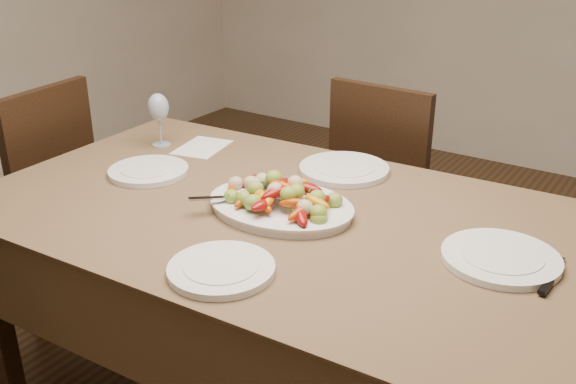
% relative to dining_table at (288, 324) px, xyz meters
% --- Properties ---
extents(dining_table, '(1.89, 1.13, 0.76)m').
position_rel_dining_table_xyz_m(dining_table, '(0.00, 0.00, 0.00)').
color(dining_table, brown).
rests_on(dining_table, ground).
extents(chair_far, '(0.44, 0.44, 0.95)m').
position_rel_dining_table_xyz_m(chair_far, '(-0.08, 0.94, 0.10)').
color(chair_far, black).
rests_on(chair_far, ground).
extents(chair_left, '(0.47, 0.47, 0.95)m').
position_rel_dining_table_xyz_m(chair_left, '(-1.29, 0.01, 0.10)').
color(chair_left, black).
rests_on(chair_left, ground).
extents(serving_platter, '(0.44, 0.33, 0.02)m').
position_rel_dining_table_xyz_m(serving_platter, '(-0.02, -0.01, 0.39)').
color(serving_platter, white).
rests_on(serving_platter, dining_table).
extents(roasted_vegetables, '(0.36, 0.25, 0.09)m').
position_rel_dining_table_xyz_m(roasted_vegetables, '(-0.02, -0.01, 0.45)').
color(roasted_vegetables, maroon).
rests_on(roasted_vegetables, serving_platter).
extents(serving_spoon, '(0.26, 0.22, 0.03)m').
position_rel_dining_table_xyz_m(serving_spoon, '(-0.08, -0.05, 0.43)').
color(serving_spoon, '#9EA0A8').
rests_on(serving_spoon, serving_platter).
extents(plate_left, '(0.26, 0.26, 0.02)m').
position_rel_dining_table_xyz_m(plate_left, '(-0.54, -0.01, 0.39)').
color(plate_left, white).
rests_on(plate_left, dining_table).
extents(plate_right, '(0.28, 0.28, 0.02)m').
position_rel_dining_table_xyz_m(plate_right, '(0.58, 0.06, 0.39)').
color(plate_right, white).
rests_on(plate_right, dining_table).
extents(plate_far, '(0.29, 0.29, 0.02)m').
position_rel_dining_table_xyz_m(plate_far, '(-0.02, 0.36, 0.39)').
color(plate_far, white).
rests_on(plate_far, dining_table).
extents(plate_near, '(0.25, 0.25, 0.02)m').
position_rel_dining_table_xyz_m(plate_near, '(0.06, -0.36, 0.39)').
color(plate_near, white).
rests_on(plate_near, dining_table).
extents(wine_glass, '(0.08, 0.08, 0.20)m').
position_rel_dining_table_xyz_m(wine_glass, '(-0.70, 0.21, 0.48)').
color(wine_glass, '#8C99A5').
rests_on(wine_glass, dining_table).
extents(menu_card, '(0.19, 0.24, 0.00)m').
position_rel_dining_table_xyz_m(menu_card, '(-0.56, 0.28, 0.38)').
color(menu_card, silver).
rests_on(menu_card, dining_table).
extents(table_knife, '(0.03, 0.20, 0.01)m').
position_rel_dining_table_xyz_m(table_knife, '(0.71, 0.04, 0.38)').
color(table_knife, '#9EA0A8').
rests_on(table_knife, dining_table).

